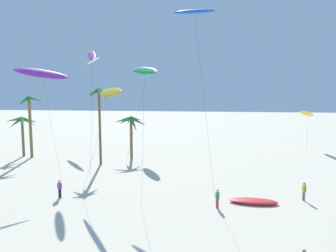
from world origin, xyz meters
name	(u,v)px	position (x,y,z in m)	size (l,w,h in m)	color
palm_tree_0	(22,124)	(-26.28, 37.04, 5.12)	(5.25, 4.73, 6.32)	brown
palm_tree_1	(29,108)	(-24.53, 36.42, 7.70)	(4.14, 3.95, 9.63)	olive
palm_tree_2	(99,102)	(-12.28, 33.40, 8.87)	(3.30, 3.70, 10.78)	brown
palm_tree_3	(131,124)	(-8.98, 38.08, 5.26)	(5.20, 4.99, 6.51)	brown
flying_kite_0	(42,74)	(-17.02, 27.37, 12.38)	(5.80, 5.34, 13.32)	purple
flying_kite_1	(144,71)	(-4.25, 25.87, 12.51)	(4.15, 9.64, 13.30)	green
flying_kite_2	(307,114)	(20.39, 50.22, 6.31)	(2.44, 9.22, 6.99)	yellow
flying_kite_3	(93,61)	(-20.36, 52.76, 16.48)	(5.41, 8.92, 17.32)	white
flying_kite_5	(92,55)	(-12.91, 32.83, 15.10)	(4.76, 12.11, 16.50)	purple
flying_kite_7	(147,75)	(-7.98, 45.45, 13.06)	(3.94, 11.59, 13.91)	#19B2B7
flying_kite_8	(194,12)	(1.14, 25.53, 18.45)	(4.63, 6.69, 19.08)	blue
flying_kite_11	(110,92)	(-7.90, 24.91, 10.15)	(5.11, 7.91, 10.75)	yellow
grounded_kite_0	(253,201)	(6.95, 20.75, 0.20)	(4.46, 1.82, 0.40)	red
person_foreground_walker	(217,198)	(3.61, 19.14, 0.93)	(0.34, 0.43, 1.69)	red
person_near_left	(60,188)	(-11.43, 19.80, 0.97)	(0.51, 0.22, 1.76)	black
person_near_right	(304,191)	(11.76, 22.07, 0.97)	(0.30, 0.47, 1.77)	slate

